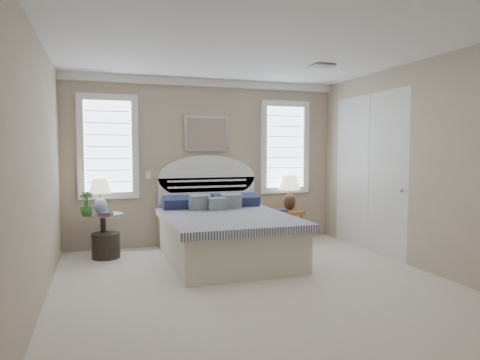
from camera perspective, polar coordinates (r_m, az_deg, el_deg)
name	(u,v)px	position (r m, az deg, el deg)	size (l,w,h in m)	color
floor	(260,288)	(4.95, 2.71, -14.23)	(4.50, 5.00, 0.01)	beige
ceiling	(261,43)	(4.84, 2.82, 17.77)	(4.50, 5.00, 0.01)	white
wall_back	(206,162)	(7.09, -4.51, 2.39)	(4.50, 0.02, 2.70)	tan
wall_left	(36,171)	(4.43, -25.56, 1.05)	(0.02, 5.00, 2.70)	tan
wall_right	(427,166)	(5.90, 23.63, 1.74)	(0.02, 5.00, 2.70)	tan
crown_molding	(207,83)	(7.14, -4.49, 12.79)	(4.50, 0.08, 0.12)	white
hvac_vent	(323,66)	(6.04, 11.00, 14.72)	(0.30, 0.20, 0.02)	#B2B2B2
switch_plate	(148,175)	(6.92, -12.13, 0.62)	(0.08, 0.01, 0.12)	white
window_left	(108,147)	(6.87, -17.17, 4.26)	(0.90, 0.06, 1.60)	#C9DFFF
window_right	(284,147)	(7.53, 5.95, 4.38)	(0.90, 0.06, 1.60)	#C9DFFF
painting	(207,134)	(7.06, -4.45, 6.20)	(0.74, 0.04, 0.58)	silver
closet_door	(368,173)	(6.83, 16.74, 0.91)	(0.02, 1.80, 2.40)	silver
bed	(224,231)	(6.19, -2.15, -6.82)	(1.72, 2.28, 1.47)	beige
side_table_left	(103,230)	(6.54, -17.76, -6.42)	(0.56, 0.56, 0.63)	black
nightstand_right	(287,219)	(7.28, 6.23, -5.21)	(0.50, 0.40, 0.53)	#9C6A33
floor_pot	(106,245)	(6.50, -17.44, -8.33)	(0.40, 0.40, 0.36)	black
lamp_left	(100,192)	(6.53, -18.16, -1.55)	(0.39, 0.39, 0.51)	white
lamp_right	(289,188)	(7.36, 6.59, -1.12)	(0.49, 0.49, 0.60)	black
potted_plant	(86,204)	(6.36, -19.81, -2.99)	(0.19, 0.19, 0.34)	#366629
books_left	(106,214)	(6.28, -17.46, -4.38)	(0.20, 0.17, 0.05)	#A7292A
books_right	(282,211)	(7.10, 5.66, -4.08)	(0.19, 0.15, 0.05)	#A7292A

